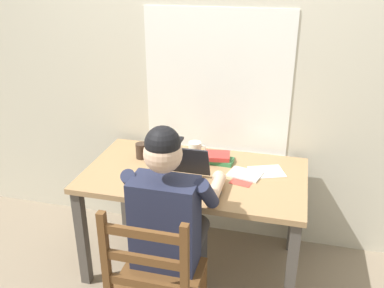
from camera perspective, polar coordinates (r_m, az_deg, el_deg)
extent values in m
plane|color=gray|center=(3.08, 0.32, -15.82)|extent=(8.00, 8.00, 0.00)
cube|color=beige|center=(2.91, 2.68, 10.58)|extent=(6.00, 0.04, 2.60)
cube|color=white|center=(2.91, 3.36, 8.21)|extent=(1.01, 0.01, 0.99)
cube|color=beige|center=(3.08, 3.11, -1.11)|extent=(1.07, 0.06, 0.04)
cube|color=#9E7A51|center=(2.69, 0.35, -4.23)|extent=(1.39, 0.78, 0.03)
cube|color=#4C4742|center=(2.82, -14.59, -12.20)|extent=(0.06, 0.06, 0.68)
cube|color=#4C4742|center=(2.54, 13.21, -16.57)|extent=(0.06, 0.06, 0.68)
cube|color=#4C4742|center=(3.33, -9.10, -5.65)|extent=(0.06, 0.06, 0.68)
cube|color=#4C4742|center=(3.10, 13.71, -8.49)|extent=(0.06, 0.06, 0.68)
cube|color=#232842|center=(2.21, -3.67, -10.62)|extent=(0.34, 0.20, 0.50)
sphere|color=#DBB293|center=(2.02, -3.96, -1.32)|extent=(0.19, 0.19, 0.19)
sphere|color=black|center=(1.99, -4.00, 0.04)|extent=(0.17, 0.17, 0.17)
cube|color=black|center=(2.08, -3.25, 0.48)|extent=(0.13, 0.10, 0.01)
cylinder|color=#38383D|center=(2.54, -4.09, -12.51)|extent=(0.13, 0.40, 0.13)
cylinder|color=#38383D|center=(2.49, -0.05, -13.15)|extent=(0.13, 0.40, 0.13)
cylinder|color=#38383D|center=(2.83, -2.65, -14.00)|extent=(0.10, 0.10, 0.47)
cylinder|color=#38383D|center=(2.79, 1.01, -14.58)|extent=(0.10, 0.10, 0.47)
cylinder|color=#232842|center=(2.27, -7.91, -5.41)|extent=(0.10, 0.25, 0.25)
cylinder|color=#DBB293|center=(2.50, -5.84, -4.90)|extent=(0.07, 0.28, 0.07)
sphere|color=#DBB293|center=(2.61, -4.59, -3.51)|extent=(0.08, 0.08, 0.08)
cylinder|color=#232842|center=(2.16, 2.06, -6.75)|extent=(0.10, 0.25, 0.25)
cylinder|color=#DBB293|center=(2.40, 3.22, -6.06)|extent=(0.07, 0.28, 0.07)
sphere|color=#DBB293|center=(2.53, 3.63, -4.50)|extent=(0.08, 0.08, 0.08)
cube|color=brown|center=(2.28, -4.45, -17.66)|extent=(0.42, 0.42, 0.02)
cube|color=brown|center=(2.62, -7.04, -18.04)|extent=(0.04, 0.04, 0.45)
cube|color=brown|center=(1.94, -0.99, -16.71)|extent=(0.04, 0.04, 0.48)
cube|color=brown|center=(2.05, -11.64, -14.67)|extent=(0.04, 0.04, 0.48)
cube|color=brown|center=(2.06, -6.33, -18.30)|extent=(0.36, 0.02, 0.04)
cube|color=brown|center=(1.97, -6.52, -15.28)|extent=(0.36, 0.02, 0.04)
cube|color=brown|center=(1.89, -6.72, -11.98)|extent=(0.36, 0.02, 0.04)
cube|color=#232328|center=(2.49, -2.23, -6.06)|extent=(0.33, 0.23, 0.02)
cube|color=#38383D|center=(2.48, -2.24, -5.87)|extent=(0.29, 0.17, 0.00)
cube|color=#232328|center=(2.57, -1.27, -2.24)|extent=(0.33, 0.10, 0.21)
cube|color=#99A8B2|center=(2.57, -1.27, -2.24)|extent=(0.29, 0.08, 0.17)
ellipsoid|color=#232328|center=(2.44, 3.29, -6.53)|extent=(0.06, 0.10, 0.03)
cylinder|color=silver|center=(2.90, 0.39, -0.60)|extent=(0.09, 0.09, 0.09)
torus|color=silver|center=(2.89, 1.46, -0.63)|extent=(0.05, 0.01, 0.05)
cylinder|color=#38281E|center=(2.87, -6.82, -0.91)|extent=(0.08, 0.08, 0.10)
torus|color=#38281E|center=(2.85, -5.85, -0.93)|extent=(0.05, 0.01, 0.05)
cube|color=#38844C|center=(2.80, 3.82, -2.26)|extent=(0.18, 0.12, 0.03)
cube|color=#BC332D|center=(2.80, 3.50, -1.62)|extent=(0.18, 0.16, 0.03)
cube|color=white|center=(2.73, 10.04, -3.70)|extent=(0.26, 0.23, 0.00)
cube|color=white|center=(2.67, 7.16, -4.08)|extent=(0.23, 0.18, 0.01)
cube|color=#C63D33|center=(2.58, 6.65, -5.15)|extent=(0.15, 0.12, 0.00)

